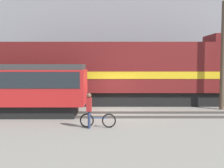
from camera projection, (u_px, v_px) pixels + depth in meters
The scene contains 9 objects.
ground_plane at pixel (114, 112), 17.66m from camera, with size 120.00×120.00×0.00m, color gray.
track_near at pixel (114, 115), 16.39m from camera, with size 60.00×1.50×0.14m.
track_far at pixel (114, 103), 21.08m from camera, with size 60.00×1.50×0.14m.
building_backdrop at pixel (114, 38), 29.01m from camera, with size 40.30×6.00×11.35m.
freight_locomotive at pixel (122, 72), 20.90m from camera, with size 19.26×3.04×5.15m.
streetcar at pixel (9, 87), 16.28m from camera, with size 9.01×2.54×3.02m.
bicycle at pixel (99, 120), 13.41m from camera, with size 1.74×0.44×0.74m.
person at pixel (90, 107), 13.23m from camera, with size 0.24×0.37×1.67m.
utility_pole_center at pixel (224, 56), 18.45m from camera, with size 0.30×0.30×7.12m.
Camera 1 is at (-0.09, -17.48, 3.07)m, focal length 45.00 mm.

